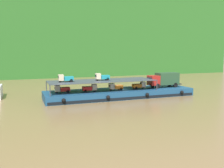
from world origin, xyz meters
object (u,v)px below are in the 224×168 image
Objects in this scene: mini_truck_upper_stern at (66,78)px; mini_truck_lower_aft at (90,88)px; mini_truck_lower_mid at (115,87)px; mini_truck_lower_fore at (139,85)px; mini_truck_lower_stern at (62,89)px; cargo_barge at (120,93)px; mini_truck_upper_mid at (102,77)px; covered_lorry at (164,79)px.

mini_truck_lower_aft is at bearing -5.08° from mini_truck_upper_stern.
mini_truck_lower_fore is (5.35, 0.25, 0.00)m from mini_truck_lower_mid.
mini_truck_upper_stern reaches higher than mini_truck_lower_stern.
cargo_barge is 4.37m from mini_truck_lower_fore.
cargo_barge is at bearing 177.61° from mini_truck_lower_fore.
mini_truck_lower_stern and mini_truck_lower_fore have the same top height.
mini_truck_upper_stern is at bearing -18.39° from mini_truck_lower_stern.
mini_truck_lower_aft reaches higher than cargo_barge.
mini_truck_lower_stern is 1.00× the size of mini_truck_upper_mid.
mini_truck_lower_mid is at bearing -177.32° from mini_truck_lower_fore.
mini_truck_lower_fore is at bearing -2.39° from cargo_barge.
mini_truck_lower_stern reaches higher than cargo_barge.
mini_truck_lower_fore is (10.53, 0.18, 0.00)m from mini_truck_lower_aft.
covered_lorry reaches higher than mini_truck_lower_fore.
covered_lorry reaches higher than mini_truck_lower_aft.
mini_truck_upper_stern is (-10.90, 0.05, 3.44)m from cargo_barge.
cargo_barge is at bearing 19.04° from mini_truck_lower_mid.
cargo_barge is 11.43m from mini_truck_upper_stern.
mini_truck_upper_mid reaches higher than mini_truck_lower_mid.
mini_truck_lower_fore is 15.16m from mini_truck_upper_stern.
mini_truck_lower_stern is 10.36m from mini_truck_lower_mid.
mini_truck_lower_stern is at bearing 178.65° from cargo_barge.
mini_truck_lower_stern is 2.12m from mini_truck_upper_stern.
covered_lorry is 2.85× the size of mini_truck_lower_mid.
covered_lorry is at bearing 0.92° from mini_truck_lower_mid.
mini_truck_upper_stern reaches higher than mini_truck_lower_fore.
mini_truck_lower_aft is at bearing -179.04° from mini_truck_lower_fore.
mini_truck_upper_mid reaches higher than mini_truck_lower_aft.
mini_truck_upper_mid is (-2.57, 0.58, 2.00)m from mini_truck_lower_mid.
mini_truck_upper_stern reaches higher than mini_truck_lower_aft.
mini_truck_lower_mid is 3.31m from mini_truck_upper_mid.
mini_truck_lower_mid is (10.34, -0.70, 0.00)m from mini_truck_lower_stern.
covered_lorry is at bearing -1.37° from mini_truck_lower_stern.
mini_truck_upper_stern is at bearing 177.19° from mini_truck_lower_mid.
mini_truck_lower_aft is at bearing -6.86° from mini_truck_lower_stern.
cargo_barge is 1.94m from mini_truck_lower_mid.
mini_truck_upper_stern reaches higher than covered_lorry.
mini_truck_upper_stern is (-15.02, 0.22, 2.00)m from mini_truck_lower_fore.
mini_truck_upper_mid is at bearing 178.36° from covered_lorry.
mini_truck_upper_stern is (-20.87, 0.29, 1.00)m from covered_lorry.
cargo_barge is at bearing -2.29° from mini_truck_upper_mid.
mini_truck_upper_stern is 7.10m from mini_truck_upper_mid.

